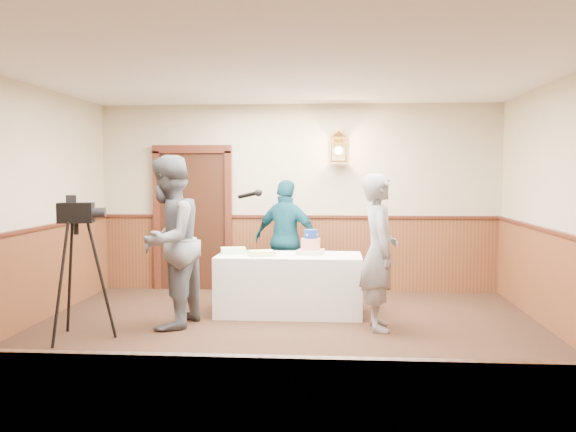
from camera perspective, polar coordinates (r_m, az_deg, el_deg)
name	(u,v)px	position (r m, az deg, el deg)	size (l,w,h in m)	color
ground	(277,360)	(5.94, -1.02, -13.29)	(7.00, 7.00, 0.00)	black
room_shell	(276,198)	(6.13, -1.15, 1.72)	(6.02, 7.02, 2.81)	#BAAA8B
display_table	(289,284)	(7.69, 0.11, -6.41)	(1.80, 0.80, 0.75)	white
tiered_cake	(311,245)	(7.67, 2.13, -2.69)	(0.36, 0.36, 0.31)	beige
sheet_cake_yellow	(261,253)	(7.54, -2.51, -3.50)	(0.31, 0.24, 0.06)	#C8CF7B
sheet_cake_green	(233,251)	(7.78, -5.16, -3.24)	(0.31, 0.25, 0.07)	#BEE5A1
interviewer	(168,242)	(7.09, -11.13, -2.38)	(1.57, 1.07, 1.97)	#5A5C63
baker	(379,252)	(6.95, 8.51, -3.34)	(0.64, 0.42, 1.76)	gray
assistant_p	(287,239)	(8.56, -0.12, -2.20)	(0.99, 0.41, 1.68)	#11485A
tv_camera_rig	(78,278)	(6.87, -19.09, -5.52)	(0.57, 0.53, 1.46)	black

